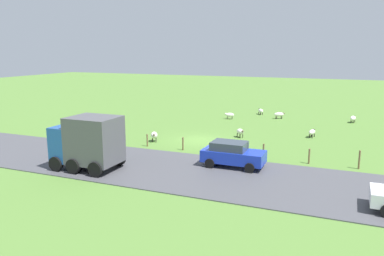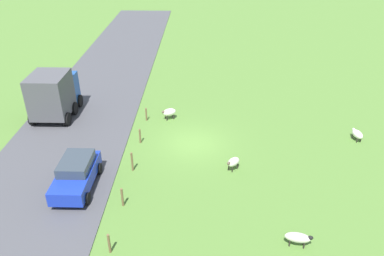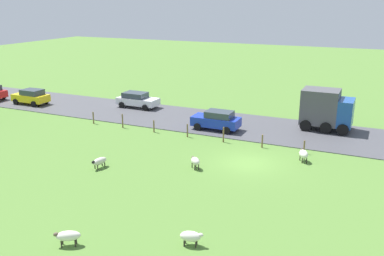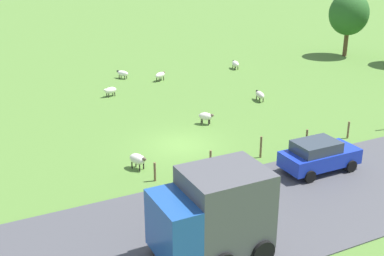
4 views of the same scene
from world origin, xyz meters
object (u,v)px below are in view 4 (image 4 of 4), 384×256
at_px(sheep_1, 123,73).
at_px(tree_1, 349,14).
at_px(sheep_0, 206,116).
at_px(sheep_6, 260,95).
at_px(sheep_3, 110,90).
at_px(sheep_2, 235,64).
at_px(sheep_5, 138,159).
at_px(car_2, 319,155).
at_px(truck_0, 213,213).
at_px(sheep_4, 160,75).

relative_size(sheep_1, tree_1, 0.19).
height_order(sheep_0, tree_1, tree_1).
bearing_deg(sheep_0, tree_1, 116.88).
height_order(sheep_0, sheep_1, sheep_0).
xyz_separation_m(sheep_1, sheep_6, (10.54, 7.04, 0.02)).
bearing_deg(sheep_3, sheep_2, 102.85).
bearing_deg(sheep_5, sheep_1, 163.13).
bearing_deg(car_2, tree_1, 134.77).
relative_size(sheep_3, sheep_6, 0.87).
xyz_separation_m(sheep_1, truck_0, (26.03, -5.53, 1.43)).
xyz_separation_m(sheep_4, sheep_5, (15.33, -7.90, 0.06)).
bearing_deg(sheep_6, truck_0, -39.07).
xyz_separation_m(sheep_0, truck_0, (12.91, -6.62, 1.35)).
distance_m(sheep_2, car_2, 21.73).
bearing_deg(sheep_4, sheep_1, -129.04).
xyz_separation_m(sheep_1, sheep_4, (2.12, 2.61, 0.04)).
distance_m(sheep_1, car_2, 22.16).
relative_size(sheep_1, car_2, 0.29).
bearing_deg(sheep_1, sheep_6, 33.74).
bearing_deg(car_2, sheep_3, -162.33).
xyz_separation_m(tree_1, car_2, (20.06, -20.22, -3.33)).
distance_m(sheep_3, car_2, 18.35).
relative_size(sheep_2, sheep_4, 1.00).
relative_size(sheep_2, truck_0, 0.29).
distance_m(sheep_4, car_2, 19.84).
xyz_separation_m(sheep_0, sheep_4, (-11.00, 1.52, -0.04)).
xyz_separation_m(sheep_2, truck_0, (24.50, -15.93, 1.40)).
bearing_deg(sheep_0, sheep_1, -175.23).
xyz_separation_m(sheep_1, tree_1, (1.90, 23.23, 3.79)).
height_order(sheep_0, sheep_5, sheep_5).
bearing_deg(truck_0, sheep_4, 161.21).
relative_size(sheep_1, sheep_6, 0.92).
height_order(sheep_2, truck_0, truck_0).
xyz_separation_m(sheep_6, truck_0, (15.48, -12.57, 1.41)).
bearing_deg(truck_0, sheep_3, 172.14).
bearing_deg(sheep_5, car_2, 61.54).
bearing_deg(sheep_2, sheep_3, -77.15).
relative_size(sheep_2, car_2, 0.30).
xyz_separation_m(sheep_1, sheep_2, (1.52, 10.40, 0.03)).
distance_m(sheep_5, tree_1, 32.70).
relative_size(sheep_6, truck_0, 0.31).
bearing_deg(sheep_1, truck_0, -11.99).
xyz_separation_m(sheep_3, truck_0, (21.55, -2.97, 1.41)).
relative_size(sheep_3, sheep_5, 0.99).
distance_m(sheep_0, car_2, 9.05).
distance_m(sheep_2, sheep_6, 9.63).
bearing_deg(sheep_5, tree_1, 118.60).
relative_size(sheep_0, sheep_4, 0.81).
distance_m(sheep_1, sheep_4, 3.36).
bearing_deg(tree_1, car_2, -45.23).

